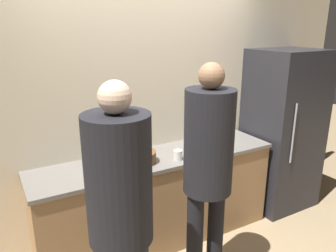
{
  "coord_description": "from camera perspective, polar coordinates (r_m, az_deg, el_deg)",
  "views": [
    {
      "loc": [
        -1.33,
        -2.22,
        2.09
      ],
      "look_at": [
        0.0,
        0.14,
        1.26
      ],
      "focal_mm": 35.0,
      "sensor_mm": 36.0,
      "label": 1
    }
  ],
  "objects": [
    {
      "name": "refrigerator",
      "position": [
        4.03,
        19.25,
        -0.68
      ],
      "size": [
        0.76,
        0.68,
        1.84
      ],
      "color": "#232328",
      "rests_on": "ground_plane"
    },
    {
      "name": "counter",
      "position": [
        3.31,
        -1.78,
        -12.43
      ],
      "size": [
        2.38,
        0.61,
        0.91
      ],
      "color": "#9E754C",
      "rests_on": "ground_plane"
    },
    {
      "name": "potted_plant",
      "position": [
        2.93,
        -9.93,
        -4.24
      ],
      "size": [
        0.16,
        0.16,
        0.24
      ],
      "color": "#9E6042",
      "rests_on": "counter"
    },
    {
      "name": "bottle_green",
      "position": [
        3.32,
        9.15,
        -2.11
      ],
      "size": [
        0.06,
        0.06,
        0.26
      ],
      "color": "#236033",
      "rests_on": "counter"
    },
    {
      "name": "cup_blue",
      "position": [
        3.28,
        4.82,
        -3.16
      ],
      "size": [
        0.09,
        0.09,
        0.1
      ],
      "color": "#335184",
      "rests_on": "counter"
    },
    {
      "name": "cup_white",
      "position": [
        3.01,
        1.74,
        -5.06
      ],
      "size": [
        0.08,
        0.08,
        0.09
      ],
      "color": "white",
      "rests_on": "counter"
    },
    {
      "name": "wall_back",
      "position": [
        3.24,
        -4.32,
        3.01
      ],
      "size": [
        5.2,
        0.06,
        2.6
      ],
      "color": "beige",
      "rests_on": "ground_plane"
    },
    {
      "name": "person_center",
      "position": [
        2.45,
        6.99,
        -6.22
      ],
      "size": [
        0.37,
        0.37,
        1.85
      ],
      "color": "black",
      "rests_on": "ground_plane"
    },
    {
      "name": "utensil_crock",
      "position": [
        3.56,
        7.2,
        -1.3
      ],
      "size": [
        0.12,
        0.12,
        0.29
      ],
      "color": "#ADA393",
      "rests_on": "counter"
    },
    {
      "name": "fruit_bowl",
      "position": [
        2.96,
        -4.67,
        -5.36
      ],
      "size": [
        0.27,
        0.27,
        0.14
      ],
      "color": "brown",
      "rests_on": "counter"
    },
    {
      "name": "person_left",
      "position": [
        1.96,
        -8.39,
        -12.99
      ],
      "size": [
        0.38,
        0.38,
        1.82
      ],
      "color": "#232838",
      "rests_on": "ground_plane"
    }
  ]
}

